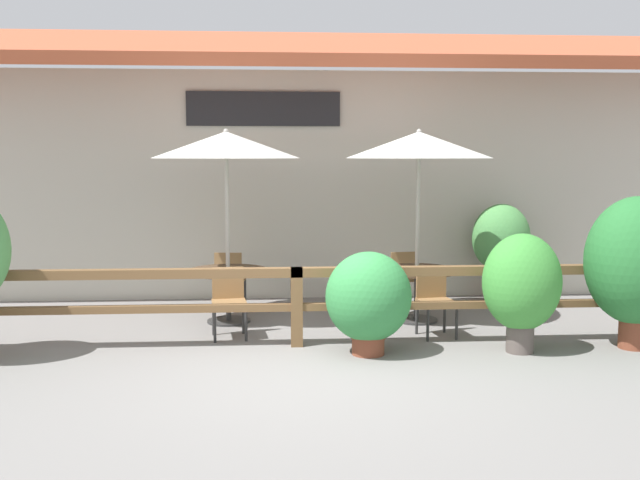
{
  "coord_description": "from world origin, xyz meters",
  "views": [
    {
      "loc": [
        -0.27,
        -7.29,
        2.25
      ],
      "look_at": [
        0.3,
        1.39,
        1.24
      ],
      "focal_mm": 40.0,
      "sensor_mm": 36.0,
      "label": 1
    }
  ],
  "objects_px": {
    "dining_table_middle": "(417,279)",
    "potted_plant_tall_tropical": "(368,299)",
    "chair_middle_streetside": "(435,298)",
    "chair_near_streetside": "(229,298)",
    "potted_plant_entrance_palm": "(522,285)",
    "chair_near_wallside": "(230,277)",
    "patio_umbrella_middle": "(419,145)",
    "chair_middle_wallside": "(401,276)",
    "potted_plant_broad_leaf": "(501,243)",
    "dining_table_near": "(228,280)",
    "potted_plant_small_flowering": "(637,262)",
    "patio_umbrella_near": "(226,145)"
  },
  "relations": [
    {
      "from": "chair_near_wallside",
      "to": "potted_plant_small_flowering",
      "type": "bearing_deg",
      "value": 158.98
    },
    {
      "from": "potted_plant_small_flowering",
      "to": "potted_plant_tall_tropical",
      "type": "relative_size",
      "value": 1.52
    },
    {
      "from": "chair_middle_streetside",
      "to": "potted_plant_tall_tropical",
      "type": "distance_m",
      "value": 1.25
    },
    {
      "from": "dining_table_middle",
      "to": "potted_plant_entrance_palm",
      "type": "xyz_separation_m",
      "value": [
        0.88,
        -1.65,
        0.21
      ]
    },
    {
      "from": "chair_near_streetside",
      "to": "chair_middle_wallside",
      "type": "distance_m",
      "value": 2.91
    },
    {
      "from": "chair_near_wallside",
      "to": "potted_plant_tall_tropical",
      "type": "relative_size",
      "value": 0.73
    },
    {
      "from": "patio_umbrella_middle",
      "to": "potted_plant_entrance_palm",
      "type": "relative_size",
      "value": 1.9
    },
    {
      "from": "chair_middle_wallside",
      "to": "potted_plant_tall_tropical",
      "type": "relative_size",
      "value": 0.73
    },
    {
      "from": "patio_umbrella_near",
      "to": "dining_table_near",
      "type": "relative_size",
      "value": 2.45
    },
    {
      "from": "dining_table_middle",
      "to": "chair_middle_streetside",
      "type": "bearing_deg",
      "value": -85.61
    },
    {
      "from": "chair_near_streetside",
      "to": "chair_middle_streetside",
      "type": "bearing_deg",
      "value": -9.68
    },
    {
      "from": "chair_near_streetside",
      "to": "chair_middle_streetside",
      "type": "xyz_separation_m",
      "value": [
        2.59,
        -0.11,
        0.0
      ]
    },
    {
      "from": "chair_near_streetside",
      "to": "patio_umbrella_middle",
      "type": "height_order",
      "value": "patio_umbrella_middle"
    },
    {
      "from": "chair_near_wallside",
      "to": "potted_plant_entrance_palm",
      "type": "xyz_separation_m",
      "value": [
        3.5,
        -2.57,
        0.31
      ]
    },
    {
      "from": "chair_middle_streetside",
      "to": "potted_plant_entrance_palm",
      "type": "relative_size",
      "value": 0.63
    },
    {
      "from": "chair_middle_streetside",
      "to": "potted_plant_entrance_palm",
      "type": "bearing_deg",
      "value": -54.54
    },
    {
      "from": "patio_umbrella_middle",
      "to": "dining_table_near",
      "type": "bearing_deg",
      "value": 177.79
    },
    {
      "from": "patio_umbrella_near",
      "to": "potted_plant_broad_leaf",
      "type": "bearing_deg",
      "value": 15.89
    },
    {
      "from": "potted_plant_entrance_palm",
      "to": "potted_plant_tall_tropical",
      "type": "relative_size",
      "value": 1.17
    },
    {
      "from": "chair_near_streetside",
      "to": "potted_plant_tall_tropical",
      "type": "distance_m",
      "value": 1.88
    },
    {
      "from": "chair_middle_streetside",
      "to": "chair_middle_wallside",
      "type": "relative_size",
      "value": 1.0
    },
    {
      "from": "chair_middle_streetside",
      "to": "potted_plant_broad_leaf",
      "type": "distance_m",
      "value": 2.65
    },
    {
      "from": "patio_umbrella_near",
      "to": "chair_middle_streetside",
      "type": "relative_size",
      "value": 3.03
    },
    {
      "from": "dining_table_middle",
      "to": "potted_plant_broad_leaf",
      "type": "xyz_separation_m",
      "value": [
        1.59,
        1.29,
        0.34
      ]
    },
    {
      "from": "chair_middle_streetside",
      "to": "potted_plant_tall_tropical",
      "type": "bearing_deg",
      "value": -149.44
    },
    {
      "from": "chair_near_streetside",
      "to": "potted_plant_entrance_palm",
      "type": "xyz_separation_m",
      "value": [
        3.41,
        -0.94,
        0.31
      ]
    },
    {
      "from": "potted_plant_entrance_palm",
      "to": "dining_table_middle",
      "type": "bearing_deg",
      "value": 118.08
    },
    {
      "from": "dining_table_near",
      "to": "chair_middle_streetside",
      "type": "distance_m",
      "value": 2.81
    },
    {
      "from": "chair_near_wallside",
      "to": "patio_umbrella_middle",
      "type": "distance_m",
      "value": 3.37
    },
    {
      "from": "dining_table_middle",
      "to": "chair_middle_wallside",
      "type": "xyz_separation_m",
      "value": [
        -0.06,
        0.83,
        -0.1
      ]
    },
    {
      "from": "potted_plant_entrance_palm",
      "to": "dining_table_near",
      "type": "bearing_deg",
      "value": 153.17
    },
    {
      "from": "dining_table_middle",
      "to": "potted_plant_tall_tropical",
      "type": "height_order",
      "value": "potted_plant_tall_tropical"
    },
    {
      "from": "patio_umbrella_middle",
      "to": "chair_middle_wallside",
      "type": "distance_m",
      "value": 2.09
    },
    {
      "from": "dining_table_middle",
      "to": "chair_middle_streetside",
      "type": "relative_size",
      "value": 1.24
    },
    {
      "from": "chair_near_wallside",
      "to": "potted_plant_tall_tropical",
      "type": "height_order",
      "value": "potted_plant_tall_tropical"
    },
    {
      "from": "chair_near_streetside",
      "to": "chair_near_wallside",
      "type": "height_order",
      "value": "same"
    },
    {
      "from": "patio_umbrella_near",
      "to": "potted_plant_small_flowering",
      "type": "distance_m",
      "value": 5.33
    },
    {
      "from": "patio_umbrella_near",
      "to": "chair_middle_wallside",
      "type": "distance_m",
      "value": 3.25
    },
    {
      "from": "dining_table_near",
      "to": "potted_plant_tall_tropical",
      "type": "relative_size",
      "value": 0.9
    },
    {
      "from": "dining_table_middle",
      "to": "potted_plant_entrance_palm",
      "type": "bearing_deg",
      "value": -61.92
    },
    {
      "from": "dining_table_middle",
      "to": "potted_plant_small_flowering",
      "type": "xyz_separation_m",
      "value": [
        2.28,
        -1.57,
        0.44
      ]
    },
    {
      "from": "patio_umbrella_middle",
      "to": "dining_table_middle",
      "type": "xyz_separation_m",
      "value": [
        0.0,
        0.0,
        -1.82
      ]
    },
    {
      "from": "patio_umbrella_middle",
      "to": "dining_table_middle",
      "type": "bearing_deg",
      "value": 63.43
    },
    {
      "from": "dining_table_near",
      "to": "dining_table_middle",
      "type": "xyz_separation_m",
      "value": [
        2.58,
        -0.1,
        0.0
      ]
    },
    {
      "from": "dining_table_near",
      "to": "chair_middle_streetside",
      "type": "height_order",
      "value": "chair_middle_streetside"
    },
    {
      "from": "dining_table_near",
      "to": "chair_near_streetside",
      "type": "distance_m",
      "value": 0.82
    },
    {
      "from": "chair_near_streetside",
      "to": "potted_plant_broad_leaf",
      "type": "height_order",
      "value": "potted_plant_broad_leaf"
    },
    {
      "from": "potted_plant_tall_tropical",
      "to": "chair_middle_wallside",
      "type": "bearing_deg",
      "value": 71.46
    },
    {
      "from": "patio_umbrella_middle",
      "to": "potted_plant_broad_leaf",
      "type": "relative_size",
      "value": 1.72
    },
    {
      "from": "patio_umbrella_near",
      "to": "dining_table_middle",
      "type": "relative_size",
      "value": 2.45
    }
  ]
}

